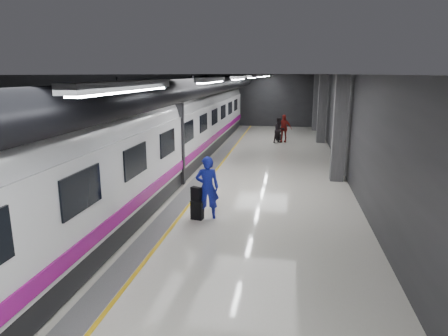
{
  "coord_description": "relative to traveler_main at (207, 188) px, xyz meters",
  "views": [
    {
      "loc": [
        2.46,
        -15.41,
        4.53
      ],
      "look_at": [
        0.29,
        -2.29,
        1.38
      ],
      "focal_mm": 32.0,
      "sensor_mm": 36.0,
      "label": 1
    }
  ],
  "objects": [
    {
      "name": "train",
      "position": [
        -3.2,
        3.5,
        1.05
      ],
      "size": [
        3.05,
        38.0,
        4.05
      ],
      "color": "black",
      "rests_on": "ground"
    },
    {
      "name": "suitcase_main",
      "position": [
        -0.3,
        -0.16,
        -0.71
      ],
      "size": [
        0.42,
        0.31,
        0.62
      ],
      "primitive_type": "cube",
      "rotation": [
        0.0,
        0.0,
        -0.19
      ],
      "color": "black",
      "rests_on": "ground"
    },
    {
      "name": "ground",
      "position": [
        0.04,
        3.5,
        -1.02
      ],
      "size": [
        40.0,
        40.0,
        0.0
      ],
      "primitive_type": "plane",
      "color": "beige",
      "rests_on": "ground"
    },
    {
      "name": "suitcase_far",
      "position": [
        1.76,
        15.84,
        -0.8
      ],
      "size": [
        0.35,
        0.29,
        0.44
      ],
      "primitive_type": "cube",
      "rotation": [
        0.0,
        0.0,
        0.39
      ],
      "color": "black",
      "rests_on": "ground"
    },
    {
      "name": "traveler_far_b",
      "position": [
        2.11,
        15.34,
        -0.09
      ],
      "size": [
        1.14,
        0.62,
        1.85
      ],
      "primitive_type": "imported",
      "rotation": [
        0.0,
        0.0,
        -0.16
      ],
      "color": "maroon",
      "rests_on": "ground"
    },
    {
      "name": "traveler_far_a",
      "position": [
        1.83,
        14.79,
        -0.16
      ],
      "size": [
        1.05,
        1.02,
        1.7
      ],
      "primitive_type": "imported",
      "rotation": [
        0.0,
        0.0,
        0.68
      ],
      "color": "black",
      "rests_on": "ground"
    },
    {
      "name": "platform_hall",
      "position": [
        -0.24,
        4.46,
        2.52
      ],
      "size": [
        10.02,
        40.02,
        4.51
      ],
      "color": "black",
      "rests_on": "ground"
    },
    {
      "name": "traveler_main",
      "position": [
        0.0,
        0.0,
        0.0
      ],
      "size": [
        0.83,
        0.64,
        2.03
      ],
      "primitive_type": "imported",
      "rotation": [
        0.0,
        0.0,
        3.36
      ],
      "color": "#1B20CF",
      "rests_on": "ground"
    },
    {
      "name": "shoulder_bag",
      "position": [
        -0.32,
        -0.17,
        -0.18
      ],
      "size": [
        0.38,
        0.3,
        0.44
      ],
      "primitive_type": "cube",
      "rotation": [
        0.0,
        0.0,
        -0.45
      ],
      "color": "black",
      "rests_on": "suitcase_main"
    }
  ]
}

